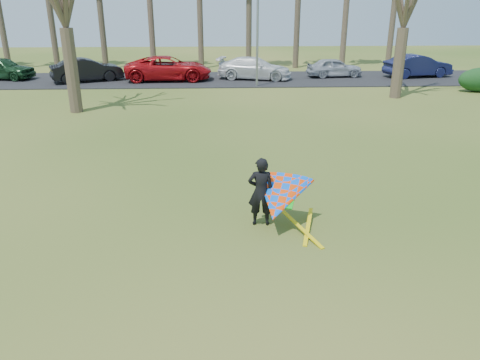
{
  "coord_description": "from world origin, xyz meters",
  "views": [
    {
      "loc": [
        -0.5,
        -9.47,
        5.59
      ],
      "look_at": [
        0.0,
        2.0,
        1.1
      ],
      "focal_mm": 35.0,
      "sensor_mm": 36.0,
      "label": 1
    }
  ],
  "objects_px": {
    "car_3": "(255,68)",
    "car_5": "(418,66)",
    "streetlight": "(260,16)",
    "car_1": "(87,70)",
    "car_2": "(168,68)",
    "car_0": "(1,68)",
    "kite_flyer": "(277,197)",
    "car_4": "(334,67)"
  },
  "relations": [
    {
      "from": "car_3",
      "to": "car_5",
      "type": "distance_m",
      "value": 12.2
    },
    {
      "from": "car_1",
      "to": "car_3",
      "type": "height_order",
      "value": "car_1"
    },
    {
      "from": "car_3",
      "to": "car_2",
      "type": "bearing_deg",
      "value": 105.86
    },
    {
      "from": "car_3",
      "to": "kite_flyer",
      "type": "bearing_deg",
      "value": -169.52
    },
    {
      "from": "streetlight",
      "to": "car_5",
      "type": "bearing_deg",
      "value": 15.27
    },
    {
      "from": "car_2",
      "to": "car_0",
      "type": "bearing_deg",
      "value": 83.49
    },
    {
      "from": "car_3",
      "to": "car_4",
      "type": "bearing_deg",
      "value": -69.54
    },
    {
      "from": "streetlight",
      "to": "car_1",
      "type": "relative_size",
      "value": 1.65
    },
    {
      "from": "car_2",
      "to": "car_4",
      "type": "bearing_deg",
      "value": -86.96
    },
    {
      "from": "car_4",
      "to": "car_0",
      "type": "bearing_deg",
      "value": 84.13
    },
    {
      "from": "kite_flyer",
      "to": "car_3",
      "type": "bearing_deg",
      "value": 87.22
    },
    {
      "from": "streetlight",
      "to": "car_0",
      "type": "relative_size",
      "value": 1.73
    },
    {
      "from": "car_4",
      "to": "kite_flyer",
      "type": "relative_size",
      "value": 1.68
    },
    {
      "from": "car_1",
      "to": "car_4",
      "type": "distance_m",
      "value": 17.91
    },
    {
      "from": "car_0",
      "to": "car_4",
      "type": "bearing_deg",
      "value": -77.52
    },
    {
      "from": "car_5",
      "to": "car_0",
      "type": "bearing_deg",
      "value": 78.94
    },
    {
      "from": "streetlight",
      "to": "car_1",
      "type": "distance_m",
      "value": 12.71
    },
    {
      "from": "car_3",
      "to": "car_4",
      "type": "xyz_separation_m",
      "value": [
        6.01,
        0.76,
        -0.08
      ]
    },
    {
      "from": "streetlight",
      "to": "car_5",
      "type": "xyz_separation_m",
      "value": [
        12.08,
        3.3,
        -3.59
      ]
    },
    {
      "from": "streetlight",
      "to": "kite_flyer",
      "type": "bearing_deg",
      "value": -93.47
    },
    {
      "from": "car_5",
      "to": "streetlight",
      "type": "bearing_deg",
      "value": 94.71
    },
    {
      "from": "car_0",
      "to": "car_2",
      "type": "height_order",
      "value": "car_2"
    },
    {
      "from": "car_0",
      "to": "car_4",
      "type": "height_order",
      "value": "car_0"
    },
    {
      "from": "car_3",
      "to": "kite_flyer",
      "type": "distance_m",
      "value": 23.5
    },
    {
      "from": "car_2",
      "to": "kite_flyer",
      "type": "bearing_deg",
      "value": -169.62
    },
    {
      "from": "car_1",
      "to": "car_4",
      "type": "bearing_deg",
      "value": -110.23
    },
    {
      "from": "car_2",
      "to": "kite_flyer",
      "type": "distance_m",
      "value": 23.73
    },
    {
      "from": "kite_flyer",
      "to": "streetlight",
      "type": "bearing_deg",
      "value": 86.53
    },
    {
      "from": "car_4",
      "to": "streetlight",
      "type": "bearing_deg",
      "value": 115.5
    },
    {
      "from": "car_3",
      "to": "kite_flyer",
      "type": "relative_size",
      "value": 2.22
    },
    {
      "from": "car_3",
      "to": "car_4",
      "type": "relative_size",
      "value": 1.32
    },
    {
      "from": "streetlight",
      "to": "car_4",
      "type": "height_order",
      "value": "streetlight"
    },
    {
      "from": "car_2",
      "to": "car_3",
      "type": "height_order",
      "value": "car_2"
    },
    {
      "from": "car_1",
      "to": "kite_flyer",
      "type": "bearing_deg",
      "value": -179.29
    },
    {
      "from": "streetlight",
      "to": "car_2",
      "type": "xyz_separation_m",
      "value": [
        -6.27,
        2.58,
        -3.56
      ]
    },
    {
      "from": "kite_flyer",
      "to": "car_4",
      "type": "bearing_deg",
      "value": 73.55
    },
    {
      "from": "car_1",
      "to": "car_2",
      "type": "xyz_separation_m",
      "value": [
        5.69,
        0.23,
        0.05
      ]
    },
    {
      "from": "car_0",
      "to": "car_1",
      "type": "bearing_deg",
      "value": -88.44
    },
    {
      "from": "car_1",
      "to": "kite_flyer",
      "type": "height_order",
      "value": "kite_flyer"
    },
    {
      "from": "car_4",
      "to": "car_3",
      "type": "bearing_deg",
      "value": 91.21
    },
    {
      "from": "car_3",
      "to": "streetlight",
      "type": "bearing_deg",
      "value": -164.55
    },
    {
      "from": "car_3",
      "to": "car_5",
      "type": "relative_size",
      "value": 1.08
    }
  ]
}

